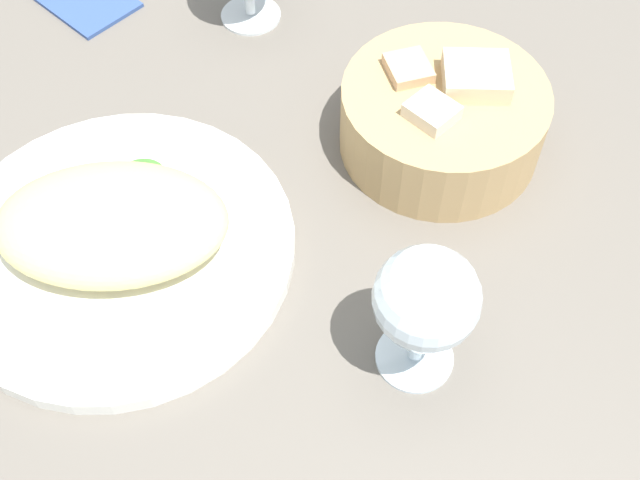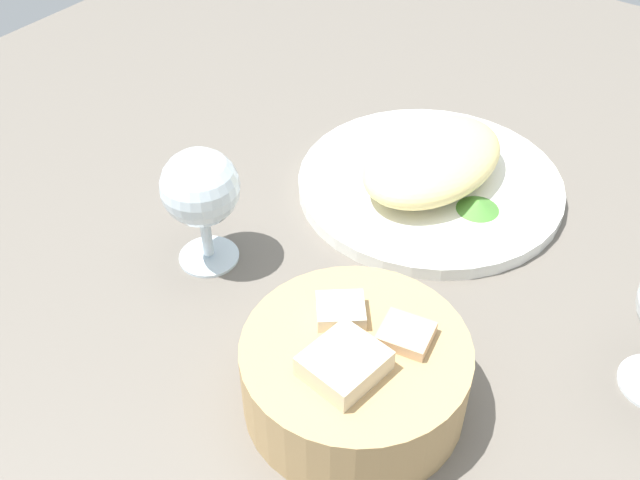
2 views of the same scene
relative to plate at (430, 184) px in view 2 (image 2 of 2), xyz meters
The scene contains 6 objects.
ground_plane 12.49cm from the plate, 17.79° to the left, with size 140.00×140.00×2.00cm, color #655E55.
plate is the anchor object (origin of this frame).
omelette 3.11cm from the plate, ahead, with size 17.70×11.64×4.82cm, color #E2CD82.
lettuce_garnish 6.58cm from the plate, 75.39° to the left, with size 4.27×4.27×1.13cm, color #498834.
bread_basket 28.51cm from the plate, 17.58° to the left, with size 17.14×17.14×8.10cm.
wine_glass_near 25.37cm from the plate, 28.62° to the right, with size 7.08×7.08×11.91cm.
Camera 2 is at (45.72, 23.47, 48.09)cm, focal length 42.10 mm.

